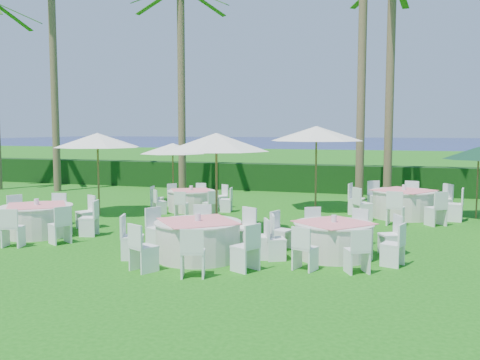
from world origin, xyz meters
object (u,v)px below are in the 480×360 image
object	(u,v)px
banquet_table_f	(404,203)
umbrella_green	(479,153)
banquet_table_c	(334,239)
umbrella_a	(97,140)
umbrella_c	(173,148)
umbrella_d	(316,134)
banquet_table_a	(37,219)
banquet_table_b	(198,239)
banquet_table_e	(191,200)
umbrella_b	(216,142)

from	to	relation	value
banquet_table_f	umbrella_green	size ratio (longest dim) A/B	1.56
umbrella_green	banquet_table_c	bearing A→B (deg)	-119.00
banquet_table_f	umbrella_a	world-z (taller)	umbrella_a
umbrella_c	umbrella_d	world-z (taller)	umbrella_d
umbrella_c	umbrella_a	bearing A→B (deg)	-107.13
umbrella_a	umbrella_green	xyz separation A→B (m)	(11.55, 2.94, -0.38)
banquet_table_c	umbrella_a	bearing A→B (deg)	156.86
umbrella_a	banquet_table_f	bearing A→B (deg)	14.66
umbrella_a	banquet_table_c	bearing A→B (deg)	-23.14
banquet_table_c	umbrella_c	size ratio (longest dim) A/B	1.19
banquet_table_a	banquet_table_f	world-z (taller)	banquet_table_f
umbrella_c	umbrella_green	xyz separation A→B (m)	(10.50, -0.47, -0.01)
banquet_table_b	banquet_table_e	bearing A→B (deg)	114.18
banquet_table_b	banquet_table_a	bearing A→B (deg)	167.87
umbrella_c	umbrella_d	xyz separation A→B (m)	(5.46, -0.28, 0.58)
banquet_table_f	banquet_table_b	bearing A→B (deg)	-120.77
umbrella_c	banquet_table_f	bearing A→B (deg)	-6.46
banquet_table_c	banquet_table_f	distance (m)	6.05
banquet_table_a	umbrella_c	size ratio (longest dim) A/B	1.26
banquet_table_b	umbrella_a	size ratio (longest dim) A/B	1.17
banquet_table_f	umbrella_a	bearing A→B (deg)	-165.34
banquet_table_f	umbrella_b	distance (m)	6.71
banquet_table_e	umbrella_c	world-z (taller)	umbrella_c
umbrella_d	umbrella_green	size ratio (longest dim) A/B	1.40
banquet_table_a	banquet_table_f	xyz separation A→B (m)	(9.09, 5.86, 0.04)
banquet_table_b	umbrella_green	bearing A→B (deg)	49.71
umbrella_a	umbrella_d	size ratio (longest dim) A/B	0.87
umbrella_c	umbrella_d	bearing A→B (deg)	-2.95
banquet_table_b	banquet_table_c	world-z (taller)	banquet_table_b
banquet_table_c	umbrella_d	size ratio (longest dim) A/B	0.96
banquet_table_a	banquet_table_b	bearing A→B (deg)	-12.13
banquet_table_b	banquet_table_f	bearing A→B (deg)	59.23
umbrella_a	umbrella_d	world-z (taller)	umbrella_d
banquet_table_b	banquet_table_f	xyz separation A→B (m)	(4.12, 6.92, 0.03)
banquet_table_a	umbrella_b	distance (m)	5.11
banquet_table_c	banquet_table_a	bearing A→B (deg)	179.76
banquet_table_e	umbrella_d	size ratio (longest dim) A/B	0.90
banquet_table_c	banquet_table_f	world-z (taller)	banquet_table_f
banquet_table_a	umbrella_c	distance (m)	7.03
banquet_table_b	umbrella_b	distance (m)	3.22
banquet_table_b	umbrella_green	world-z (taller)	umbrella_green
banquet_table_c	banquet_table_f	xyz separation A→B (m)	(1.38, 5.89, 0.06)
banquet_table_f	umbrella_d	size ratio (longest dim) A/B	1.11
banquet_table_f	umbrella_d	distance (m)	3.67
banquet_table_f	umbrella_green	distance (m)	2.71
umbrella_b	umbrella_c	bearing A→B (deg)	124.71
umbrella_c	banquet_table_b	bearing A→B (deg)	-61.76
umbrella_b	banquet_table_a	bearing A→B (deg)	-162.65
banquet_table_f	umbrella_b	world-z (taller)	umbrella_b
banquet_table_c	banquet_table_e	world-z (taller)	banquet_table_c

